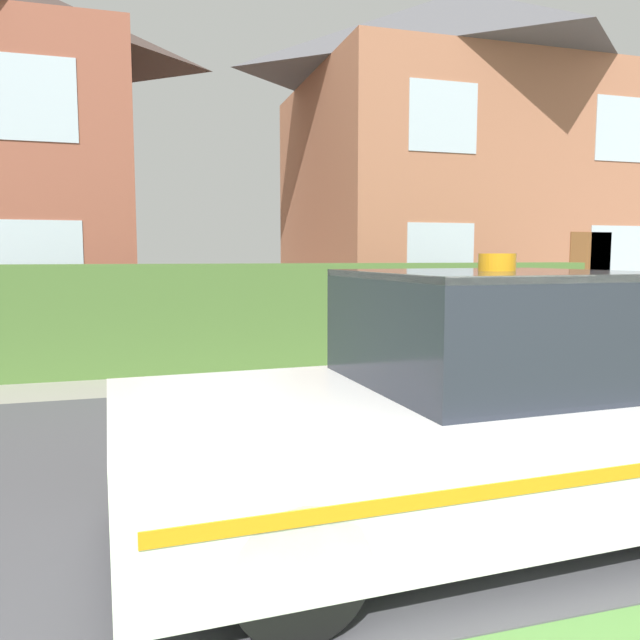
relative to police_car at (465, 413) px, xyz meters
name	(u,v)px	position (x,y,z in m)	size (l,w,h in m)	color
road_strip	(277,457)	(-0.79, 1.56, -0.69)	(28.00, 5.15, 0.01)	#4C4C51
garden_hedge	(265,316)	(-0.07, 5.59, 0.06)	(10.53, 0.54, 1.51)	#4C7233
police_car	(465,413)	(0.00, 0.00, 0.00)	(3.95, 1.86, 1.62)	black
house_right	(459,157)	(5.81, 10.68, 3.32)	(7.86, 6.55, 7.88)	#A86B4C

